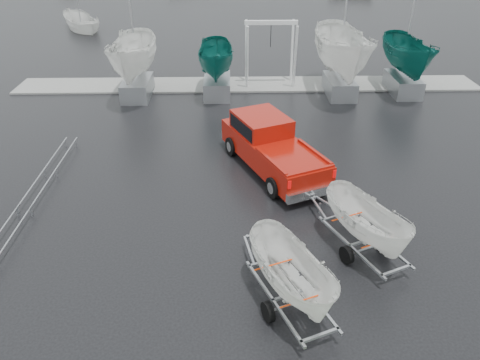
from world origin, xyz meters
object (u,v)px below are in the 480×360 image
pickup_truck (269,143)px  trailer_hitched (372,192)px  boat_hoist (271,44)px  trailer_parked (294,239)px

pickup_truck → trailer_hitched: (2.68, -6.21, 1.27)m
pickup_truck → trailer_hitched: size_ratio=1.55×
boat_hoist → pickup_truck: bearing=-94.6°
trailer_hitched → boat_hoist: (-1.78, 17.46, 0.28)m
pickup_truck → trailer_parked: trailer_parked is taller
trailer_hitched → trailer_parked: trailer_parked is taller
pickup_truck → trailer_hitched: bearing=-90.0°
boat_hoist → trailer_parked: bearing=-92.7°
pickup_truck → boat_hoist: 11.40m
pickup_truck → trailer_parked: 8.75m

